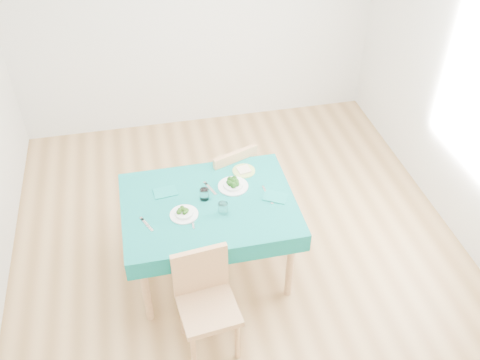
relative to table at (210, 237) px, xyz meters
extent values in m
cube|color=olive|center=(0.28, 0.12, -0.39)|extent=(4.00, 4.50, 0.02)
cube|color=silver|center=(0.28, 2.37, 0.97)|extent=(4.00, 0.02, 2.70)
cube|color=#09635D|center=(0.00, 0.00, 0.00)|extent=(1.35, 1.03, 0.76)
cube|color=tan|center=(-0.14, -0.75, 0.13)|extent=(0.45, 0.48, 1.01)
cube|color=tan|center=(0.25, 0.67, 0.15)|extent=(0.56, 0.59, 1.06)
cube|color=silver|center=(-0.49, -0.14, 0.38)|extent=(0.09, 0.16, 0.00)
cube|color=silver|center=(-0.15, -0.16, 0.38)|extent=(0.02, 0.20, 0.00)
cube|color=silver|center=(0.04, 0.17, 0.38)|extent=(0.08, 0.17, 0.00)
cube|color=silver|center=(0.47, 0.00, 0.38)|extent=(0.04, 0.23, 0.00)
cube|color=#0D6E66|center=(-0.32, 0.20, 0.38)|extent=(0.20, 0.15, 0.01)
cube|color=#0D6E66|center=(0.53, -0.05, 0.38)|extent=(0.22, 0.20, 0.01)
cylinder|color=white|center=(-0.02, 0.06, 0.43)|extent=(0.07, 0.07, 0.09)
cylinder|color=white|center=(0.09, -0.14, 0.43)|extent=(0.08, 0.08, 0.10)
cylinder|color=#A4BF5D|center=(0.36, 0.33, 0.38)|extent=(0.19, 0.19, 0.01)
cube|color=beige|center=(0.36, 0.33, 0.40)|extent=(0.12, 0.12, 0.02)
camera|label=1|loc=(-0.42, -3.09, 3.17)|focal=40.00mm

